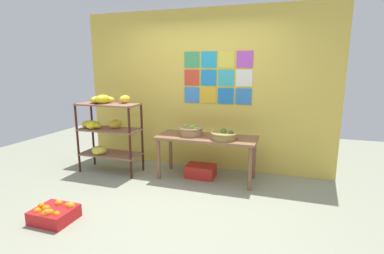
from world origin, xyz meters
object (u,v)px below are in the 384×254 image
object	(u,v)px
produce_crate_under_table	(201,171)
orange_crate_foreground	(54,213)
fruit_basket_left	(224,135)
fruit_basket_right	(191,131)
display_table	(207,142)
banana_shelf_unit	(105,125)

from	to	relation	value
produce_crate_under_table	orange_crate_foreground	size ratio (longest dim) A/B	1.02
fruit_basket_left	produce_crate_under_table	world-z (taller)	fruit_basket_left
fruit_basket_right	produce_crate_under_table	xyz separation A→B (m)	(0.15, 0.03, -0.66)
display_table	fruit_basket_right	xyz separation A→B (m)	(-0.25, 0.00, 0.16)
banana_shelf_unit	produce_crate_under_table	xyz separation A→B (m)	(1.58, 0.23, -0.70)
fruit_basket_left	produce_crate_under_table	bearing A→B (deg)	162.77
produce_crate_under_table	fruit_basket_left	bearing A→B (deg)	-17.23
fruit_basket_left	orange_crate_foreground	world-z (taller)	fruit_basket_left
banana_shelf_unit	produce_crate_under_table	size ratio (longest dim) A/B	2.85
banana_shelf_unit	fruit_basket_left	bearing A→B (deg)	3.06
display_table	banana_shelf_unit	bearing A→B (deg)	-173.35
display_table	fruit_basket_right	bearing A→B (deg)	179.38
banana_shelf_unit	orange_crate_foreground	world-z (taller)	banana_shelf_unit
display_table	fruit_basket_right	world-z (taller)	fruit_basket_right
fruit_basket_left	produce_crate_under_table	size ratio (longest dim) A/B	0.86
fruit_basket_right	fruit_basket_left	bearing A→B (deg)	-9.76
display_table	fruit_basket_left	bearing A→B (deg)	-17.31
banana_shelf_unit	fruit_basket_left	distance (m)	1.98
display_table	produce_crate_under_table	size ratio (longest dim) A/B	3.37
banana_shelf_unit	orange_crate_foreground	size ratio (longest dim) A/B	2.92
fruit_basket_left	produce_crate_under_table	distance (m)	0.76
banana_shelf_unit	fruit_basket_right	world-z (taller)	banana_shelf_unit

